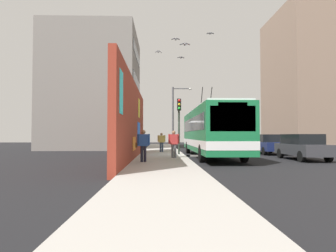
{
  "coord_description": "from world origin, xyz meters",
  "views": [
    {
      "loc": [
        -20.65,
        1.71,
        1.51
      ],
      "look_at": [
        -0.7,
        1.15,
        2.16
      ],
      "focal_mm": 30.37,
      "sensor_mm": 36.0,
      "label": 1
    }
  ],
  "objects_px": {
    "parked_car_dark_gray": "(302,146)",
    "pedestrian_near_wall": "(143,143)",
    "city_bus": "(210,130)",
    "parked_car_white": "(244,142)",
    "pedestrian_midblock": "(162,141)",
    "parked_car_navy": "(267,144)",
    "pedestrian_at_curb": "(174,142)",
    "street_lamp": "(175,113)",
    "parked_car_champagne": "(230,141)",
    "traffic_light": "(179,117)"
  },
  "relations": [
    {
      "from": "parked_car_navy",
      "to": "city_bus",
      "type": "bearing_deg",
      "value": 120.85
    },
    {
      "from": "city_bus",
      "to": "pedestrian_near_wall",
      "type": "height_order",
      "value": "city_bus"
    },
    {
      "from": "pedestrian_at_curb",
      "to": "parked_car_champagne",
      "type": "bearing_deg",
      "value": -24.03
    },
    {
      "from": "city_bus",
      "to": "parked_car_white",
      "type": "height_order",
      "value": "city_bus"
    },
    {
      "from": "city_bus",
      "to": "parked_car_dark_gray",
      "type": "bearing_deg",
      "value": -115.96
    },
    {
      "from": "parked_car_dark_gray",
      "to": "street_lamp",
      "type": "relative_size",
      "value": 0.69
    },
    {
      "from": "pedestrian_near_wall",
      "to": "street_lamp",
      "type": "bearing_deg",
      "value": -10.16
    },
    {
      "from": "parked_car_white",
      "to": "pedestrian_midblock",
      "type": "relative_size",
      "value": 2.87
    },
    {
      "from": "city_bus",
      "to": "parked_car_champagne",
      "type": "distance_m",
      "value": 16.14
    },
    {
      "from": "pedestrian_midblock",
      "to": "street_lamp",
      "type": "xyz_separation_m",
      "value": [
        4.4,
        -1.37,
        2.65
      ]
    },
    {
      "from": "parked_car_navy",
      "to": "traffic_light",
      "type": "bearing_deg",
      "value": 108.8
    },
    {
      "from": "pedestrian_near_wall",
      "to": "traffic_light",
      "type": "bearing_deg",
      "value": -21.18
    },
    {
      "from": "city_bus",
      "to": "pedestrian_midblock",
      "type": "distance_m",
      "value": 5.03
    },
    {
      "from": "pedestrian_at_curb",
      "to": "pedestrian_near_wall",
      "type": "distance_m",
      "value": 3.2
    },
    {
      "from": "parked_car_navy",
      "to": "pedestrian_near_wall",
      "type": "xyz_separation_m",
      "value": [
        -8.24,
        9.57,
        0.27
      ]
    },
    {
      "from": "city_bus",
      "to": "parked_car_dark_gray",
      "type": "distance_m",
      "value": 5.87
    },
    {
      "from": "parked_car_white",
      "to": "pedestrian_midblock",
      "type": "xyz_separation_m",
      "value": [
        -5.85,
        8.59,
        0.22
      ]
    },
    {
      "from": "parked_car_navy",
      "to": "pedestrian_midblock",
      "type": "xyz_separation_m",
      "value": [
        0.52,
        8.59,
        0.22
      ]
    },
    {
      "from": "parked_car_navy",
      "to": "parked_car_champagne",
      "type": "relative_size",
      "value": 0.96
    },
    {
      "from": "parked_car_champagne",
      "to": "pedestrian_at_curb",
      "type": "xyz_separation_m",
      "value": [
        -17.66,
        7.87,
        0.28
      ]
    },
    {
      "from": "pedestrian_midblock",
      "to": "traffic_light",
      "type": "distance_m",
      "value": 3.73
    },
    {
      "from": "parked_car_white",
      "to": "pedestrian_at_curb",
      "type": "relative_size",
      "value": 2.72
    },
    {
      "from": "parked_car_dark_gray",
      "to": "traffic_light",
      "type": "distance_m",
      "value": 8.24
    },
    {
      "from": "pedestrian_midblock",
      "to": "traffic_light",
      "type": "height_order",
      "value": "traffic_light"
    },
    {
      "from": "city_bus",
      "to": "pedestrian_midblock",
      "type": "xyz_separation_m",
      "value": [
        3.62,
        3.39,
        -0.8
      ]
    },
    {
      "from": "parked_car_navy",
      "to": "parked_car_champagne",
      "type": "distance_m",
      "value": 12.14
    },
    {
      "from": "parked_car_dark_gray",
      "to": "pedestrian_near_wall",
      "type": "xyz_separation_m",
      "value": [
        -2.6,
        9.57,
        0.27
      ]
    },
    {
      "from": "parked_car_white",
      "to": "pedestrian_at_curb",
      "type": "xyz_separation_m",
      "value": [
        -11.89,
        7.87,
        0.28
      ]
    },
    {
      "from": "parked_car_dark_gray",
      "to": "traffic_light",
      "type": "relative_size",
      "value": 1.06
    },
    {
      "from": "parked_car_white",
      "to": "traffic_light",
      "type": "height_order",
      "value": "traffic_light"
    },
    {
      "from": "pedestrian_midblock",
      "to": "parked_car_white",
      "type": "bearing_deg",
      "value": -55.74
    },
    {
      "from": "parked_car_navy",
      "to": "pedestrian_at_curb",
      "type": "relative_size",
      "value": 2.84
    },
    {
      "from": "parked_car_navy",
      "to": "street_lamp",
      "type": "bearing_deg",
      "value": 55.72
    },
    {
      "from": "parked_car_champagne",
      "to": "parked_car_navy",
      "type": "bearing_deg",
      "value": 180.0
    },
    {
      "from": "parked_car_champagne",
      "to": "traffic_light",
      "type": "height_order",
      "value": "traffic_light"
    },
    {
      "from": "street_lamp",
      "to": "parked_car_navy",
      "type": "bearing_deg",
      "value": -124.28
    },
    {
      "from": "parked_car_champagne",
      "to": "pedestrian_midblock",
      "type": "xyz_separation_m",
      "value": [
        -11.62,
        8.59,
        0.22
      ]
    },
    {
      "from": "pedestrian_midblock",
      "to": "street_lamp",
      "type": "relative_size",
      "value": 0.25
    },
    {
      "from": "street_lamp",
      "to": "pedestrian_at_curb",
      "type": "bearing_deg",
      "value": 176.39
    },
    {
      "from": "parked_car_white",
      "to": "street_lamp",
      "type": "relative_size",
      "value": 0.73
    },
    {
      "from": "city_bus",
      "to": "pedestrian_at_curb",
      "type": "xyz_separation_m",
      "value": [
        -2.42,
        2.67,
        -0.74
      ]
    },
    {
      "from": "pedestrian_midblock",
      "to": "pedestrian_near_wall",
      "type": "bearing_deg",
      "value": 173.6
    },
    {
      "from": "parked_car_dark_gray",
      "to": "pedestrian_at_curb",
      "type": "height_order",
      "value": "pedestrian_at_curb"
    },
    {
      "from": "pedestrian_midblock",
      "to": "street_lamp",
      "type": "bearing_deg",
      "value": -17.34
    },
    {
      "from": "parked_car_navy",
      "to": "parked_car_white",
      "type": "relative_size",
      "value": 1.05
    },
    {
      "from": "city_bus",
      "to": "traffic_light",
      "type": "height_order",
      "value": "city_bus"
    },
    {
      "from": "parked_car_white",
      "to": "street_lamp",
      "type": "xyz_separation_m",
      "value": [
        -1.45,
        7.22,
        2.87
      ]
    },
    {
      "from": "parked_car_white",
      "to": "pedestrian_near_wall",
      "type": "bearing_deg",
      "value": 146.76
    },
    {
      "from": "city_bus",
      "to": "parked_car_white",
      "type": "bearing_deg",
      "value": -28.77
    },
    {
      "from": "pedestrian_midblock",
      "to": "parked_car_champagne",
      "type": "bearing_deg",
      "value": -36.48
    }
  ]
}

